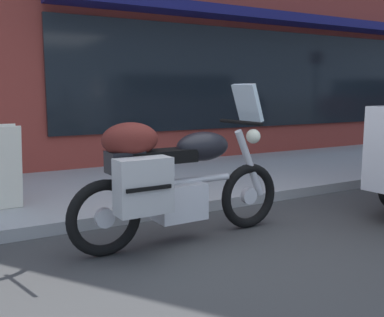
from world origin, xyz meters
name	(u,v)px	position (x,y,z in m)	size (l,w,h in m)	color
ground_plane	(245,253)	(0.00, 0.00, 0.00)	(80.00, 80.00, 0.00)	#393939
touring_motorcycle	(172,176)	(-0.41, 0.51, 0.60)	(2.10, 0.71, 1.39)	black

